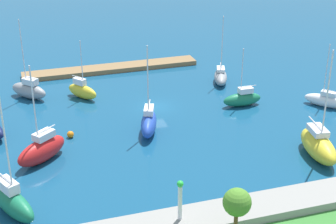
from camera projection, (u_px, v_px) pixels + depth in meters
The scene contains 15 objects.
water at pixel (156, 107), 67.88m from camera, with size 160.00×160.00×0.00m, color navy.
pier_dock at pixel (111, 68), 80.58m from camera, with size 27.37×3.14×0.70m, color olive.
breakwater at pixel (240, 215), 44.83m from camera, with size 55.65×3.63×1.60m, color gray.
harbor_beacon at pixel (180, 197), 42.09m from camera, with size 0.56×0.56×3.73m.
park_tree_center at pixel (237, 203), 40.35m from camera, with size 2.31×2.31×4.73m.
sailboat_gray_east_end at pixel (29, 90), 70.17m from camera, with size 5.38×5.55×10.99m.
sailboat_yellow_far_north at pixel (82, 90), 70.19m from camera, with size 4.17×4.94×8.25m.
sailboat_green_outer_mooring at pixel (242, 99), 67.85m from camera, with size 5.31×1.75×7.97m.
sailboat_red_inner_mooring at pixel (42, 149), 54.40m from camera, with size 6.29×5.61×10.92m.
sailboat_white_far_south at pixel (325, 100), 67.71m from camera, with size 4.71×5.15×8.53m.
sailboat_blue_near_pier at pixel (149, 122), 60.58m from camera, with size 3.80×6.49×10.87m.
sailboat_gray_lone_north at pixel (221, 76), 75.54m from camera, with size 3.70×5.86×10.09m.
sailboat_yellow_by_breakwater at pixel (318, 145), 55.21m from camera, with size 3.63×7.57×12.24m.
sailboat_green_off_beacon at pixel (13, 202), 45.67m from camera, with size 4.57×6.63×12.33m.
mooring_buoy_orange at pixel (70, 134), 59.74m from camera, with size 0.80×0.80×0.80m, color orange.
Camera 1 is at (17.06, 59.62, 27.65)m, focal length 54.83 mm.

